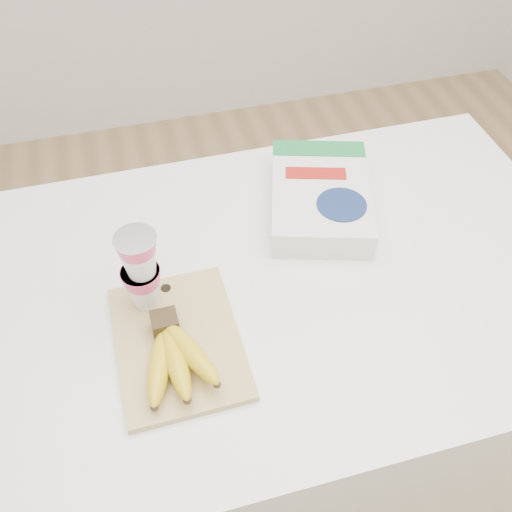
{
  "coord_description": "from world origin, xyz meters",
  "views": [
    {
      "loc": [
        -0.28,
        -0.71,
        1.84
      ],
      "look_at": [
        -0.08,
        0.03,
        0.99
      ],
      "focal_mm": 40.0,
      "sensor_mm": 36.0,
      "label": 1
    }
  ],
  "objects_px": {
    "cutting_board": "(178,342)",
    "bananas": "(174,356)",
    "table": "(286,387)",
    "yogurt_stack": "(140,269)",
    "cereal_box": "(320,196)"
  },
  "relations": [
    {
      "from": "table",
      "to": "bananas",
      "type": "height_order",
      "value": "bananas"
    },
    {
      "from": "bananas",
      "to": "yogurt_stack",
      "type": "bearing_deg",
      "value": 100.73
    },
    {
      "from": "cereal_box",
      "to": "table",
      "type": "bearing_deg",
      "value": -106.23
    },
    {
      "from": "cutting_board",
      "to": "bananas",
      "type": "xyz_separation_m",
      "value": [
        -0.01,
        -0.05,
        0.03
      ]
    },
    {
      "from": "cutting_board",
      "to": "yogurt_stack",
      "type": "xyz_separation_m",
      "value": [
        -0.04,
        0.1,
        0.1
      ]
    },
    {
      "from": "bananas",
      "to": "cereal_box",
      "type": "height_order",
      "value": "same"
    },
    {
      "from": "bananas",
      "to": "cereal_box",
      "type": "distance_m",
      "value": 0.51
    },
    {
      "from": "bananas",
      "to": "cereal_box",
      "type": "bearing_deg",
      "value": 40.49
    },
    {
      "from": "cutting_board",
      "to": "yogurt_stack",
      "type": "relative_size",
      "value": 1.72
    },
    {
      "from": "table",
      "to": "cutting_board",
      "type": "height_order",
      "value": "cutting_board"
    },
    {
      "from": "yogurt_stack",
      "to": "cereal_box",
      "type": "relative_size",
      "value": 0.49
    },
    {
      "from": "yogurt_stack",
      "to": "cereal_box",
      "type": "xyz_separation_m",
      "value": [
        0.41,
        0.18,
        -0.08
      ]
    },
    {
      "from": "bananas",
      "to": "cereal_box",
      "type": "xyz_separation_m",
      "value": [
        0.39,
        0.33,
        -0.01
      ]
    },
    {
      "from": "yogurt_stack",
      "to": "cutting_board",
      "type": "bearing_deg",
      "value": -68.52
    },
    {
      "from": "table",
      "to": "yogurt_stack",
      "type": "distance_m",
      "value": 0.66
    }
  ]
}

